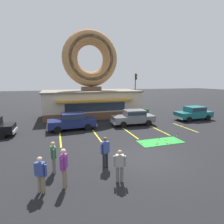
{
  "coord_description": "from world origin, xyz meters",
  "views": [
    {
      "loc": [
        -5.04,
        -8.95,
        4.64
      ],
      "look_at": [
        -0.6,
        5.0,
        2.0
      ],
      "focal_mm": 28.0,
      "sensor_mm": 36.0,
      "label": 1
    }
  ],
  "objects_px": {
    "car_grey": "(134,117)",
    "traffic_light_pole": "(135,86)",
    "pedestrian_leather_jacket_man": "(53,156)",
    "pedestrian_beanie_man": "(64,166)",
    "car_teal": "(194,113)",
    "pedestrian_blue_sweater_man": "(120,164)",
    "putting_flag_pin": "(177,135)",
    "car_navy": "(72,121)",
    "pedestrian_hooded_kid": "(41,173)",
    "trash_bin": "(147,113)",
    "pedestrian_clipboard_woman": "(105,151)",
    "golf_ball": "(155,141)"
  },
  "relations": [
    {
      "from": "car_grey",
      "to": "traffic_light_pole",
      "type": "relative_size",
      "value": 0.8
    },
    {
      "from": "pedestrian_leather_jacket_man",
      "to": "pedestrian_beanie_man",
      "type": "xyz_separation_m",
      "value": [
        0.46,
        -1.43,
        0.08
      ]
    },
    {
      "from": "car_teal",
      "to": "pedestrian_blue_sweater_man",
      "type": "relative_size",
      "value": 2.95
    },
    {
      "from": "putting_flag_pin",
      "to": "pedestrian_leather_jacket_man",
      "type": "distance_m",
      "value": 9.52
    },
    {
      "from": "car_navy",
      "to": "pedestrian_hooded_kid",
      "type": "relative_size",
      "value": 2.91
    },
    {
      "from": "car_teal",
      "to": "car_navy",
      "type": "relative_size",
      "value": 0.99
    },
    {
      "from": "pedestrian_hooded_kid",
      "to": "traffic_light_pole",
      "type": "bearing_deg",
      "value": 55.38
    },
    {
      "from": "car_navy",
      "to": "pedestrian_hooded_kid",
      "type": "xyz_separation_m",
      "value": [
        -2.11,
        -9.43,
        0.0
      ]
    },
    {
      "from": "trash_bin",
      "to": "traffic_light_pole",
      "type": "relative_size",
      "value": 0.17
    },
    {
      "from": "pedestrian_hooded_kid",
      "to": "pedestrian_clipboard_woman",
      "type": "bearing_deg",
      "value": 22.07
    },
    {
      "from": "pedestrian_leather_jacket_man",
      "to": "putting_flag_pin",
      "type": "bearing_deg",
      "value": 13.68
    },
    {
      "from": "car_grey",
      "to": "traffic_light_pole",
      "type": "distance_m",
      "value": 11.29
    },
    {
      "from": "car_navy",
      "to": "trash_bin",
      "type": "distance_m",
      "value": 10.5
    },
    {
      "from": "car_grey",
      "to": "car_navy",
      "type": "xyz_separation_m",
      "value": [
        -6.34,
        0.12,
        0.0
      ]
    },
    {
      "from": "car_grey",
      "to": "traffic_light_pole",
      "type": "height_order",
      "value": "traffic_light_pole"
    },
    {
      "from": "car_teal",
      "to": "pedestrian_clipboard_woman",
      "type": "distance_m",
      "value": 15.49
    },
    {
      "from": "golf_ball",
      "to": "pedestrian_leather_jacket_man",
      "type": "xyz_separation_m",
      "value": [
        -7.34,
        -2.47,
        0.86
      ]
    },
    {
      "from": "golf_ball",
      "to": "car_teal",
      "type": "relative_size",
      "value": 0.01
    },
    {
      "from": "pedestrian_hooded_kid",
      "to": "traffic_light_pole",
      "type": "relative_size",
      "value": 0.27
    },
    {
      "from": "pedestrian_clipboard_woman",
      "to": "car_teal",
      "type": "bearing_deg",
      "value": 31.47
    },
    {
      "from": "trash_bin",
      "to": "traffic_light_pole",
      "type": "distance_m",
      "value": 7.11
    },
    {
      "from": "car_teal",
      "to": "pedestrian_beanie_man",
      "type": "xyz_separation_m",
      "value": [
        -15.38,
        -9.21,
        0.12
      ]
    },
    {
      "from": "trash_bin",
      "to": "pedestrian_clipboard_woman",
      "type": "bearing_deg",
      "value": -127.36
    },
    {
      "from": "trash_bin",
      "to": "traffic_light_pole",
      "type": "bearing_deg",
      "value": 79.05
    },
    {
      "from": "putting_flag_pin",
      "to": "pedestrian_beanie_man",
      "type": "xyz_separation_m",
      "value": [
        -8.78,
        -3.68,
        0.55
      ]
    },
    {
      "from": "car_grey",
      "to": "putting_flag_pin",
      "type": "bearing_deg",
      "value": -76.9
    },
    {
      "from": "car_teal",
      "to": "trash_bin",
      "type": "xyz_separation_m",
      "value": [
        -4.32,
        3.57,
        -0.37
      ]
    },
    {
      "from": "golf_ball",
      "to": "pedestrian_hooded_kid",
      "type": "distance_m",
      "value": 8.84
    },
    {
      "from": "traffic_light_pole",
      "to": "pedestrian_blue_sweater_man",
      "type": "bearing_deg",
      "value": -116.89
    },
    {
      "from": "pedestrian_blue_sweater_man",
      "to": "trash_bin",
      "type": "distance_m",
      "value": 15.72
    },
    {
      "from": "pedestrian_clipboard_woman",
      "to": "pedestrian_blue_sweater_man",
      "type": "bearing_deg",
      "value": -79.49
    },
    {
      "from": "car_teal",
      "to": "car_grey",
      "type": "bearing_deg",
      "value": -179.73
    },
    {
      "from": "car_grey",
      "to": "pedestrian_clipboard_woman",
      "type": "xyz_separation_m",
      "value": [
        -5.33,
        -8.05,
        0.08
      ]
    },
    {
      "from": "putting_flag_pin",
      "to": "pedestrian_blue_sweater_man",
      "type": "bearing_deg",
      "value": -147.44
    },
    {
      "from": "car_navy",
      "to": "golf_ball",
      "type": "bearing_deg",
      "value": -43.36
    },
    {
      "from": "golf_ball",
      "to": "car_navy",
      "type": "height_order",
      "value": "car_navy"
    },
    {
      "from": "golf_ball",
      "to": "traffic_light_pole",
      "type": "distance_m",
      "value": 16.45
    },
    {
      "from": "car_navy",
      "to": "car_teal",
      "type": "bearing_deg",
      "value": -0.33
    },
    {
      "from": "car_grey",
      "to": "pedestrian_leather_jacket_man",
      "type": "height_order",
      "value": "pedestrian_leather_jacket_man"
    },
    {
      "from": "pedestrian_beanie_man",
      "to": "trash_bin",
      "type": "distance_m",
      "value": 16.91
    },
    {
      "from": "car_teal",
      "to": "pedestrian_leather_jacket_man",
      "type": "relative_size",
      "value": 2.79
    },
    {
      "from": "pedestrian_blue_sweater_man",
      "to": "pedestrian_clipboard_woman",
      "type": "bearing_deg",
      "value": 100.51
    },
    {
      "from": "car_navy",
      "to": "pedestrian_blue_sweater_man",
      "type": "relative_size",
      "value": 2.98
    },
    {
      "from": "putting_flag_pin",
      "to": "traffic_light_pole",
      "type": "bearing_deg",
      "value": 77.17
    },
    {
      "from": "pedestrian_clipboard_woman",
      "to": "pedestrian_beanie_man",
      "type": "relative_size",
      "value": 0.97
    },
    {
      "from": "pedestrian_hooded_kid",
      "to": "pedestrian_leather_jacket_man",
      "type": "relative_size",
      "value": 0.97
    },
    {
      "from": "car_navy",
      "to": "traffic_light_pole",
      "type": "bearing_deg",
      "value": 41.16
    },
    {
      "from": "putting_flag_pin",
      "to": "car_grey",
      "type": "bearing_deg",
      "value": 103.1
    },
    {
      "from": "golf_ball",
      "to": "pedestrian_leather_jacket_man",
      "type": "distance_m",
      "value": 7.79
    },
    {
      "from": "putting_flag_pin",
      "to": "pedestrian_hooded_kid",
      "type": "bearing_deg",
      "value": -158.57
    }
  ]
}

